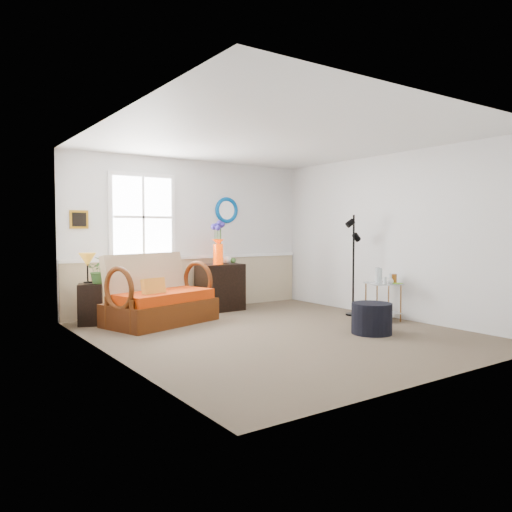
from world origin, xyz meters
TOP-DOWN VIEW (x-y plane):
  - floor at (0.00, 0.00)m, footprint 4.50×5.00m
  - ceiling at (0.00, 0.00)m, footprint 4.50×5.00m
  - walls at (0.00, 0.00)m, footprint 4.51×5.01m
  - wainscot at (0.00, 2.48)m, footprint 4.46×0.02m
  - chair_rail at (0.00, 2.47)m, footprint 4.46×0.04m
  - window at (-0.90, 2.47)m, footprint 1.14×0.06m
  - picture at (-1.92, 2.48)m, footprint 0.28×0.03m
  - mirror at (0.70, 2.48)m, footprint 0.47×0.07m
  - loveseat at (-1.00, 1.57)m, footprint 1.78×1.33m
  - throw_pillow at (-1.19, 1.38)m, footprint 0.38×0.18m
  - lamp_stand at (-1.89, 2.06)m, footprint 0.44×0.44m
  - table_lamp at (-1.93, 2.04)m, footprint 0.29×0.29m
  - potted_plant at (-1.76, 2.01)m, footprint 0.50×0.51m
  - cabinet at (0.34, 2.11)m, footprint 0.76×0.49m
  - flower_vase at (0.29, 2.08)m, footprint 0.28×0.28m
  - side_table at (1.91, -0.14)m, footprint 0.60×0.60m
  - tabletop_items at (1.94, -0.20)m, footprint 0.42×0.42m
  - floor_lamp at (1.88, 0.45)m, footprint 0.30×0.30m
  - ottoman at (1.02, -0.72)m, footprint 0.63×0.63m

SIDE VIEW (x-z plane):
  - floor at x=0.00m, z-range -0.01..0.01m
  - ottoman at x=1.02m, z-range 0.00..0.41m
  - side_table at x=1.91m, z-range 0.00..0.58m
  - lamp_stand at x=-1.89m, z-range 0.00..0.60m
  - cabinet at x=0.34m, z-range 0.00..0.80m
  - wainscot at x=0.00m, z-range 0.00..0.90m
  - loveseat at x=-1.00m, z-range 0.00..1.03m
  - throw_pillow at x=-1.19m, z-range 0.34..0.70m
  - tabletop_items at x=1.94m, z-range 0.58..0.82m
  - potted_plant at x=-1.76m, z-range 0.60..0.91m
  - floor_lamp at x=1.88m, z-range 0.00..1.64m
  - table_lamp at x=-1.93m, z-range 0.60..1.06m
  - chair_rail at x=0.00m, z-range 0.89..0.95m
  - flower_vase at x=0.29m, z-range 0.80..1.53m
  - walls at x=0.00m, z-range 0.00..2.60m
  - picture at x=-1.92m, z-range 1.41..1.69m
  - window at x=-0.90m, z-range 0.88..2.32m
  - mirror at x=0.70m, z-range 1.51..1.99m
  - ceiling at x=0.00m, z-range 2.60..2.60m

